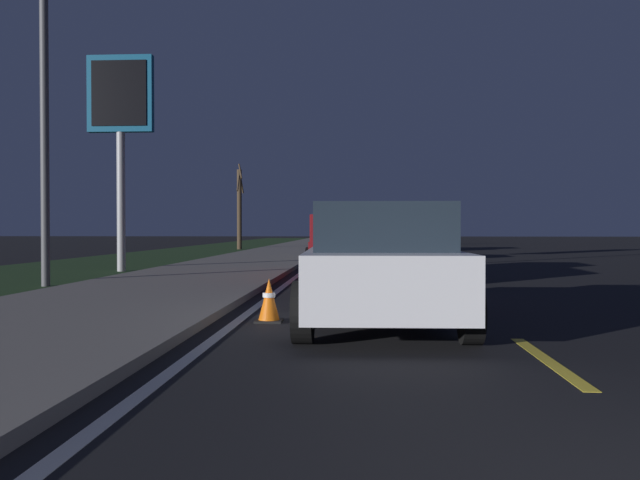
{
  "coord_description": "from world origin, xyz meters",
  "views": [
    {
      "loc": [
        -2.46,
        1.76,
        1.25
      ],
      "look_at": [
        14.68,
        2.81,
        0.94
      ],
      "focal_mm": 36.84,
      "sensor_mm": 36.0,
      "label": 1
    }
  ],
  "objects_px": {
    "street_light_near": "(58,70)",
    "bare_tree_far": "(239,206)",
    "sedan_blue": "(422,236)",
    "gas_price_sign": "(120,111)",
    "traffic_cone_near": "(269,301)",
    "sedan_tan": "(367,240)",
    "sedan_white": "(379,264)",
    "pickup_truck": "(361,239)"
  },
  "relations": [
    {
      "from": "pickup_truck",
      "to": "gas_price_sign",
      "type": "relative_size",
      "value": 0.88
    },
    {
      "from": "pickup_truck",
      "to": "bare_tree_far",
      "type": "relative_size",
      "value": 1.07
    },
    {
      "from": "pickup_truck",
      "to": "street_light_near",
      "type": "distance_m",
      "value": 7.75
    },
    {
      "from": "sedan_blue",
      "to": "street_light_near",
      "type": "height_order",
      "value": "street_light_near"
    },
    {
      "from": "sedan_white",
      "to": "street_light_near",
      "type": "bearing_deg",
      "value": 52.26
    },
    {
      "from": "sedan_blue",
      "to": "sedan_white",
      "type": "height_order",
      "value": "same"
    },
    {
      "from": "sedan_tan",
      "to": "sedan_blue",
      "type": "bearing_deg",
      "value": -14.74
    },
    {
      "from": "pickup_truck",
      "to": "traffic_cone_near",
      "type": "relative_size",
      "value": 9.42
    },
    {
      "from": "pickup_truck",
      "to": "traffic_cone_near",
      "type": "xyz_separation_m",
      "value": [
        -7.32,
        1.22,
        -0.7
      ]
    },
    {
      "from": "sedan_tan",
      "to": "gas_price_sign",
      "type": "xyz_separation_m",
      "value": [
        -6.69,
        7.15,
        3.85
      ]
    },
    {
      "from": "sedan_white",
      "to": "bare_tree_far",
      "type": "bearing_deg",
      "value": 13.82
    },
    {
      "from": "sedan_white",
      "to": "street_light_near",
      "type": "height_order",
      "value": "street_light_near"
    },
    {
      "from": "bare_tree_far",
      "to": "sedan_white",
      "type": "bearing_deg",
      "value": -166.18
    },
    {
      "from": "sedan_blue",
      "to": "bare_tree_far",
      "type": "distance_m",
      "value": 10.87
    },
    {
      "from": "gas_price_sign",
      "to": "street_light_near",
      "type": "distance_m",
      "value": 4.91
    },
    {
      "from": "traffic_cone_near",
      "to": "sedan_tan",
      "type": "bearing_deg",
      "value": -5.05
    },
    {
      "from": "sedan_tan",
      "to": "gas_price_sign",
      "type": "height_order",
      "value": "gas_price_sign"
    },
    {
      "from": "sedan_blue",
      "to": "sedan_white",
      "type": "relative_size",
      "value": 0.99
    },
    {
      "from": "traffic_cone_near",
      "to": "sedan_blue",
      "type": "bearing_deg",
      "value": -9.3
    },
    {
      "from": "sedan_tan",
      "to": "street_light_near",
      "type": "height_order",
      "value": "street_light_near"
    },
    {
      "from": "sedan_white",
      "to": "gas_price_sign",
      "type": "bearing_deg",
      "value": 35.36
    },
    {
      "from": "street_light_near",
      "to": "traffic_cone_near",
      "type": "relative_size",
      "value": 13.17
    },
    {
      "from": "sedan_blue",
      "to": "sedan_white",
      "type": "distance_m",
      "value": 29.49
    },
    {
      "from": "sedan_tan",
      "to": "sedan_white",
      "type": "relative_size",
      "value": 0.99
    },
    {
      "from": "sedan_tan",
      "to": "gas_price_sign",
      "type": "distance_m",
      "value": 10.52
    },
    {
      "from": "bare_tree_far",
      "to": "traffic_cone_near",
      "type": "relative_size",
      "value": 8.76
    },
    {
      "from": "gas_price_sign",
      "to": "bare_tree_far",
      "type": "relative_size",
      "value": 1.22
    },
    {
      "from": "sedan_blue",
      "to": "gas_price_sign",
      "type": "relative_size",
      "value": 0.71
    },
    {
      "from": "pickup_truck",
      "to": "bare_tree_far",
      "type": "height_order",
      "value": "bare_tree_far"
    },
    {
      "from": "street_light_near",
      "to": "sedan_white",
      "type": "bearing_deg",
      "value": -127.74
    },
    {
      "from": "pickup_truck",
      "to": "gas_price_sign",
      "type": "height_order",
      "value": "gas_price_sign"
    },
    {
      "from": "pickup_truck",
      "to": "sedan_tan",
      "type": "height_order",
      "value": "pickup_truck"
    },
    {
      "from": "sedan_blue",
      "to": "traffic_cone_near",
      "type": "height_order",
      "value": "sedan_blue"
    },
    {
      "from": "street_light_near",
      "to": "bare_tree_far",
      "type": "bearing_deg",
      "value": 1.64
    },
    {
      "from": "sedan_blue",
      "to": "sedan_tan",
      "type": "relative_size",
      "value": 1.0
    },
    {
      "from": "street_light_near",
      "to": "traffic_cone_near",
      "type": "xyz_separation_m",
      "value": [
        -5.02,
        -5.22,
        -4.34
      ]
    },
    {
      "from": "bare_tree_far",
      "to": "sedan_blue",
      "type": "bearing_deg",
      "value": -93.91
    },
    {
      "from": "sedan_tan",
      "to": "traffic_cone_near",
      "type": "relative_size",
      "value": 7.6
    },
    {
      "from": "sedan_tan",
      "to": "bare_tree_far",
      "type": "relative_size",
      "value": 0.87
    },
    {
      "from": "sedan_blue",
      "to": "sedan_tan",
      "type": "xyz_separation_m",
      "value": [
        -12.56,
        3.3,
        0.0
      ]
    },
    {
      "from": "sedan_tan",
      "to": "traffic_cone_near",
      "type": "height_order",
      "value": "sedan_tan"
    },
    {
      "from": "sedan_white",
      "to": "bare_tree_far",
      "type": "distance_m",
      "value": 30.98
    }
  ]
}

